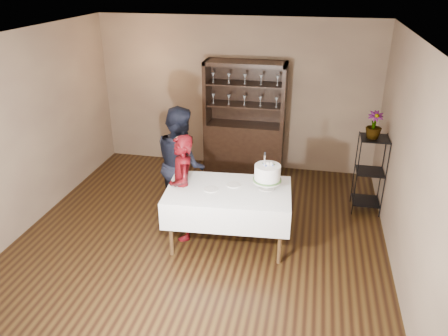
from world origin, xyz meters
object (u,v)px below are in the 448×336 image
at_px(woman, 183,188).
at_px(man, 181,163).
at_px(china_hutch, 244,136).
at_px(plant_etagere, 370,171).
at_px(potted_plant, 374,125).
at_px(cake, 267,174).
at_px(cake_table, 228,202).

distance_m(woman, man, 0.61).
xyz_separation_m(china_hutch, plant_etagere, (2.08, -1.05, -0.01)).
relative_size(plant_etagere, potted_plant, 3.03).
bearing_deg(cake, potted_plant, 40.00).
bearing_deg(potted_plant, man, -165.86).
bearing_deg(cake, china_hutch, 106.69).
relative_size(woman, cake, 2.87).
bearing_deg(potted_plant, plant_etagere, 28.09).
height_order(china_hutch, potted_plant, china_hutch).
xyz_separation_m(plant_etagere, cake, (-1.41, -1.17, 0.36)).
bearing_deg(potted_plant, cake_table, -145.33).
height_order(cake_table, potted_plant, potted_plant).
xyz_separation_m(china_hutch, man, (-0.64, -1.75, 0.18)).
relative_size(cake_table, cake, 3.25).
height_order(plant_etagere, cake, cake).
xyz_separation_m(man, cake, (1.31, -0.48, 0.17)).
height_order(china_hutch, plant_etagere, china_hutch).
distance_m(woman, cake, 1.15).
xyz_separation_m(china_hutch, woman, (-0.45, -2.32, 0.08)).
height_order(china_hutch, cake, china_hutch).
bearing_deg(cake_table, man, 143.68).
bearing_deg(china_hutch, woman, -100.97).
distance_m(china_hutch, cake_table, 2.36).
bearing_deg(potted_plant, woman, -153.41).
height_order(china_hutch, cake_table, china_hutch).
bearing_deg(plant_etagere, cake_table, -145.47).
bearing_deg(cake, man, 160.02).
relative_size(china_hutch, man, 1.18).
bearing_deg(plant_etagere, woman, -153.39).
relative_size(plant_etagere, woman, 0.81).
bearing_deg(man, potted_plant, -109.64).
height_order(plant_etagere, potted_plant, potted_plant).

